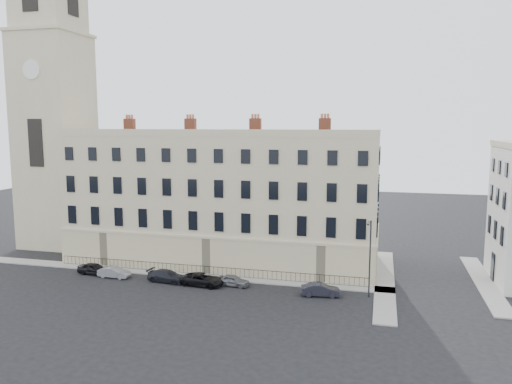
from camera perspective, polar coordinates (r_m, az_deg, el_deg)
ground at (r=48.71m, az=-1.31°, el=-11.84°), size 160.00×160.00×0.00m
terrace at (r=59.73m, az=-3.77°, el=-0.76°), size 36.22×12.22×17.00m
church_tower at (r=71.99m, az=-22.08°, el=9.06°), size 8.00×8.13×44.00m
pavement_terrace at (r=56.43m, az=-9.87°, el=-9.12°), size 48.00×2.00×0.12m
pavement_east_return at (r=54.68m, az=14.49°, el=-9.81°), size 2.00×24.00×0.12m
pavement_adjacent at (r=57.59m, az=24.61°, el=-9.38°), size 2.00×20.00×0.12m
railings at (r=55.18m, az=-5.87°, el=-8.90°), size 35.00×0.04×0.96m
car_a at (r=58.00m, az=-18.00°, el=-8.34°), size 3.82×1.76×1.27m
car_b at (r=56.24m, az=-15.91°, el=-8.82°), size 3.51×1.27×1.15m
car_c at (r=53.54m, az=-10.11°, el=-9.44°), size 4.43×2.15×1.24m
car_d at (r=51.90m, az=-6.12°, el=-9.91°), size 4.63×2.43×1.25m
car_e at (r=51.55m, az=-2.60°, el=-10.06°), size 3.49×1.81×1.13m
car_f at (r=48.99m, az=7.39°, el=-11.02°), size 3.91×1.88×1.24m
streetlamp at (r=48.46m, az=12.87°, el=-7.05°), size 0.44×1.59×7.42m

